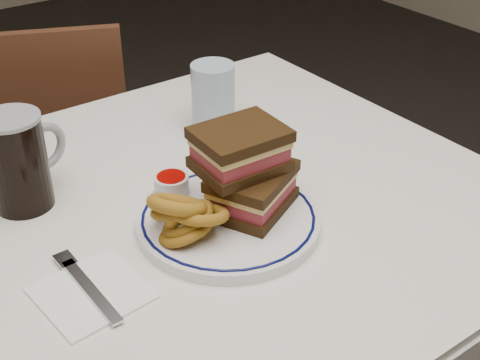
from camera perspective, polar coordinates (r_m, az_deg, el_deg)
dining_table at (r=1.05m, az=-10.46°, el=-9.42°), size 1.27×0.87×0.75m
chair_far at (r=1.83m, az=-15.29°, el=2.04°), size 0.50×0.50×0.83m
main_plate at (r=0.98m, az=-1.01°, el=-3.43°), size 0.27×0.27×0.02m
reuben_sandwich at (r=0.96m, az=0.52°, el=0.89°), size 0.15×0.14×0.13m
onion_rings_main at (r=0.93m, az=-4.65°, el=-3.00°), size 0.11×0.12×0.10m
ketchup_ramekin at (r=1.02m, az=-5.87°, el=-0.33°), size 0.05×0.05×0.03m
beer_mug at (r=1.05m, az=-18.34°, el=1.60°), size 0.13×0.09×0.15m
water_glass at (r=1.23m, az=-2.30°, el=7.06°), size 0.08×0.08×0.13m
napkin_fork at (r=0.89m, az=-12.65°, el=-9.25°), size 0.14×0.17×0.01m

